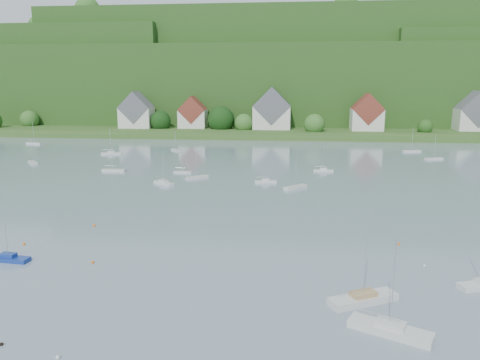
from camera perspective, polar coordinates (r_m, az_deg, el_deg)
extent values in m
cube|color=#2E5620|center=(217.10, 2.67, 6.21)|extent=(600.00, 60.00, 3.00)
cube|color=#1E4315|center=(290.92, 3.58, 11.32)|extent=(620.00, 160.00, 40.00)
cube|color=#1E4315|center=(319.89, -25.05, 11.02)|extent=(200.00, 120.00, 52.00)
cube|color=#1E4315|center=(285.69, 5.61, 12.88)|extent=(240.00, 130.00, 60.00)
sphere|color=#2C5F23|center=(240.23, -24.34, 6.75)|extent=(8.61, 8.61, 8.61)
sphere|color=#2C5F23|center=(201.22, 0.47, 6.95)|extent=(8.19, 8.19, 8.19)
sphere|color=#2C5F23|center=(212.50, -11.78, 6.82)|extent=(6.49, 6.49, 6.49)
sphere|color=#2C5F23|center=(211.21, 15.45, 7.12)|extent=(12.16, 12.16, 12.16)
sphere|color=#2C5F23|center=(196.65, 9.09, 6.74)|extent=(8.73, 8.73, 8.73)
sphere|color=black|center=(209.91, -9.69, 7.09)|extent=(9.32, 9.32, 9.32)
sphere|color=#214B16|center=(205.81, 21.69, 6.05)|extent=(6.24, 6.24, 6.24)
sphere|color=black|center=(224.57, 26.16, 6.26)|extent=(8.16, 8.16, 8.16)
sphere|color=black|center=(204.78, -2.33, 7.37)|extent=(11.92, 11.92, 11.92)
sphere|color=#2C5F23|center=(279.05, -23.41, 16.92)|extent=(10.52, 10.52, 10.52)
sphere|color=#214B16|center=(296.41, -13.73, 17.18)|extent=(10.29, 10.29, 10.29)
sphere|color=black|center=(280.29, -11.31, 17.49)|extent=(7.18, 7.18, 7.18)
sphere|color=#214B16|center=(274.52, 12.28, 19.46)|extent=(12.83, 12.83, 12.83)
sphere|color=#2C5F23|center=(265.52, -5.81, 19.75)|extent=(8.18, 8.18, 8.18)
sphere|color=#214B16|center=(297.79, 3.95, 19.09)|extent=(12.73, 12.73, 12.73)
sphere|color=#214B16|center=(272.18, 22.27, 18.89)|extent=(11.50, 11.50, 11.50)
sphere|color=#214B16|center=(296.87, 16.15, 18.75)|extent=(14.65, 14.65, 14.65)
sphere|color=#2C5F23|center=(251.09, 12.82, 20.13)|extent=(11.95, 11.95, 11.95)
sphere|color=#2C5F23|center=(298.14, -5.93, 18.85)|extent=(7.07, 7.07, 7.07)
sphere|color=black|center=(261.92, 2.58, 19.91)|extent=(8.21, 8.21, 8.21)
sphere|color=#2C5F23|center=(287.28, -1.21, 19.35)|extent=(12.24, 12.24, 12.24)
sphere|color=#2C5F23|center=(276.17, -18.14, 19.14)|extent=(13.65, 13.65, 13.65)
sphere|color=#214B16|center=(289.88, 25.02, 18.07)|extent=(8.03, 8.03, 8.03)
sphere|color=#2C5F23|center=(288.93, 24.69, 15.97)|extent=(14.97, 14.97, 14.97)
sphere|color=#214B16|center=(280.51, 20.45, 16.26)|extent=(9.78, 9.78, 9.78)
sphere|color=#2C5F23|center=(277.89, 25.15, 15.93)|extent=(9.48, 9.48, 9.48)
sphere|color=#214B16|center=(283.28, -4.90, 15.75)|extent=(12.01, 12.01, 12.01)
sphere|color=#2C5F23|center=(300.12, 25.47, 14.59)|extent=(15.99, 15.99, 15.99)
sphere|color=black|center=(288.95, 2.85, 15.83)|extent=(15.72, 15.72, 15.72)
sphere|color=#214B16|center=(284.17, 5.85, 15.67)|extent=(10.54, 10.54, 10.54)
sphere|color=black|center=(359.07, -26.50, 13.68)|extent=(8.74, 8.74, 8.74)
cube|color=silver|center=(214.12, -12.51, 7.47)|extent=(14.00, 10.00, 9.00)
cube|color=#56575E|center=(213.84, -12.57, 8.67)|extent=(14.00, 10.40, 14.00)
cube|color=silver|center=(209.61, -5.78, 7.46)|extent=(12.00, 9.00, 8.00)
cube|color=maroon|center=(209.34, -5.80, 8.55)|extent=(12.00, 9.36, 12.00)
cube|color=silver|center=(204.35, 3.90, 7.66)|extent=(16.00, 11.00, 10.00)
cube|color=#56575E|center=(204.04, 3.92, 9.06)|extent=(16.00, 11.44, 16.00)
cube|color=silver|center=(204.89, 15.22, 7.14)|extent=(13.00, 10.00, 9.00)
cube|color=maroon|center=(204.59, 15.29, 8.40)|extent=(13.00, 10.40, 13.00)
cube|color=silver|center=(220.39, 26.75, 6.60)|extent=(15.00, 10.00, 9.00)
cube|color=#56575E|center=(220.11, 26.86, 7.76)|extent=(15.00, 10.40, 15.00)
cube|color=navy|center=(69.77, -26.46, -8.64)|extent=(5.86, 2.15, 0.57)
cube|color=navy|center=(69.59, -26.50, -8.22)|extent=(2.11, 1.31, 0.50)
cylinder|color=silver|center=(68.59, -26.76, -5.60)|extent=(0.10, 0.10, 7.17)
cylinder|color=silver|center=(69.91, -27.11, -7.63)|extent=(3.15, 0.39, 0.08)
cube|color=silver|center=(53.44, 14.81, -13.90)|extent=(7.93, 5.49, 0.78)
cube|color=tan|center=(53.17, 14.85, -13.28)|extent=(3.12, 2.60, 0.50)
cylinder|color=silver|center=(51.40, 15.13, -8.61)|extent=(0.10, 0.10, 9.74)
cylinder|color=silver|center=(52.26, 13.82, -12.90)|extent=(3.85, 2.02, 0.08)
cylinder|color=silver|center=(60.87, 27.07, -10.43)|extent=(3.20, 1.21, 0.08)
cube|color=silver|center=(48.28, 17.87, -17.06)|extent=(7.86, 5.39, 0.77)
cube|color=silver|center=(47.98, 17.92, -16.39)|extent=(3.09, 2.56, 0.50)
cylinder|color=silver|center=(46.03, 18.29, -11.37)|extent=(0.10, 0.10, 9.63)
cylinder|color=silver|center=(47.93, 16.59, -15.46)|extent=(3.83, 1.97, 0.08)
sphere|color=orange|center=(64.99, -17.58, -9.67)|extent=(0.42, 0.42, 0.42)
sphere|color=silver|center=(45.69, -21.37, -19.67)|extent=(0.40, 0.40, 0.40)
sphere|color=orange|center=(72.39, 18.83, -7.50)|extent=(0.39, 0.39, 0.39)
sphere|color=orange|center=(80.55, -17.40, -5.44)|extent=(0.48, 0.48, 0.48)
sphere|color=silver|center=(65.43, 21.62, -9.82)|extent=(0.38, 0.38, 0.38)
sphere|color=orange|center=(75.52, -24.90, -7.19)|extent=(0.40, 0.40, 0.40)
ellipsoid|color=black|center=(49.57, -27.19, -17.43)|extent=(0.46, 0.29, 0.29)
sphere|color=black|center=(49.41, -27.01, -17.34)|extent=(0.13, 0.13, 0.13)
cube|color=silver|center=(104.24, 6.80, -0.87)|extent=(5.41, 5.33, 0.59)
cylinder|color=silver|center=(103.43, 6.85, 1.29)|extent=(0.10, 0.10, 7.42)
cylinder|color=silver|center=(103.37, 6.46, -0.30)|extent=(2.39, 2.34, 0.08)
cube|color=silver|center=(157.55, -15.48, 3.15)|extent=(6.70, 3.43, 0.65)
cube|color=silver|center=(157.47, -15.49, 3.36)|extent=(2.51, 1.81, 0.50)
cylinder|color=silver|center=(156.97, -15.57, 4.72)|extent=(0.10, 0.10, 8.06)
cylinder|color=silver|center=(157.49, -15.85, 3.58)|extent=(3.45, 1.00, 0.08)
cube|color=silver|center=(167.31, 20.25, 3.34)|extent=(6.36, 2.96, 0.61)
cylinder|color=silver|center=(166.79, 20.35, 4.74)|extent=(0.10, 0.10, 7.67)
cylinder|color=silver|center=(166.74, 19.99, 3.75)|extent=(3.32, 0.78, 0.08)
cube|color=silver|center=(121.84, -7.01, 0.96)|extent=(4.66, 1.34, 0.46)
cylinder|color=silver|center=(121.28, -7.05, 2.42)|extent=(0.10, 0.10, 5.81)
cylinder|color=silver|center=(121.79, -7.34, 1.49)|extent=(2.56, 0.10, 0.08)
cube|color=silver|center=(114.78, -5.27, 0.34)|extent=(5.39, 4.63, 0.56)
cylinder|color=silver|center=(114.08, -5.31, 2.20)|extent=(0.10, 0.10, 6.98)
cylinder|color=silver|center=(114.19, -5.66, 0.88)|extent=(2.49, 1.93, 0.08)
cube|color=silver|center=(109.38, 3.15, -0.22)|extent=(5.28, 2.18, 0.51)
cube|color=silver|center=(109.28, 3.15, 0.04)|extent=(1.92, 1.26, 0.50)
cylinder|color=silver|center=(108.70, 3.17, 1.56)|extent=(0.10, 0.10, 6.41)
cylinder|color=silver|center=(109.07, 2.75, 0.37)|extent=(2.80, 0.50, 0.08)
cube|color=silver|center=(127.48, -15.17, 1.15)|extent=(6.14, 1.79, 0.61)
cylinder|color=silver|center=(126.80, -15.28, 2.99)|extent=(0.10, 0.10, 7.64)
cylinder|color=silver|center=(127.59, -15.59, 1.69)|extent=(3.36, 0.12, 0.08)
cube|color=silver|center=(109.02, -9.29, -0.38)|extent=(5.64, 4.87, 0.59)
cube|color=silver|center=(108.90, -9.30, -0.10)|extent=(2.32, 2.16, 0.50)
cylinder|color=silver|center=(108.25, -9.36, 1.66)|extent=(0.10, 0.10, 7.32)
cylinder|color=silver|center=(109.46, -9.59, 0.30)|extent=(2.60, 2.03, 0.08)
cube|color=silver|center=(153.46, 22.63, 2.42)|extent=(5.90, 3.38, 0.57)
cylinder|color=silver|center=(152.92, 22.75, 3.84)|extent=(0.10, 0.10, 7.12)
cylinder|color=silver|center=(152.78, 22.41, 2.85)|extent=(2.98, 1.11, 0.08)
cube|color=silver|center=(124.75, 10.16, 1.13)|extent=(5.21, 1.52, 0.52)
cube|color=silver|center=(124.65, 10.17, 1.36)|extent=(1.83, 1.04, 0.50)
cylinder|color=silver|center=(124.15, 10.22, 2.72)|extent=(0.10, 0.10, 6.48)
cylinder|color=silver|center=(124.47, 9.82, 1.67)|extent=(2.85, 0.12, 0.08)
cube|color=silver|center=(193.34, -23.86, 4.13)|extent=(6.54, 2.91, 0.63)
cylinder|color=silver|center=(192.87, -23.96, 5.38)|extent=(0.10, 0.10, 7.90)
cylinder|color=silver|center=(193.81, -24.10, 4.49)|extent=(3.43, 0.72, 0.08)
cube|color=silver|center=(147.89, -24.00, 1.97)|extent=(4.89, 5.10, 0.55)
cylinder|color=silver|center=(147.36, -24.13, 3.40)|extent=(0.10, 0.10, 6.91)
cylinder|color=silver|center=(148.52, -24.12, 2.46)|extent=(2.13, 2.28, 0.08)
cube|color=silver|center=(161.29, -7.89, 3.65)|extent=(4.16, 4.80, 0.50)
cylinder|color=silver|center=(160.85, -7.92, 4.83)|extent=(0.10, 0.10, 6.24)
cylinder|color=silver|center=(161.81, -8.01, 4.08)|extent=(1.74, 2.22, 0.08)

